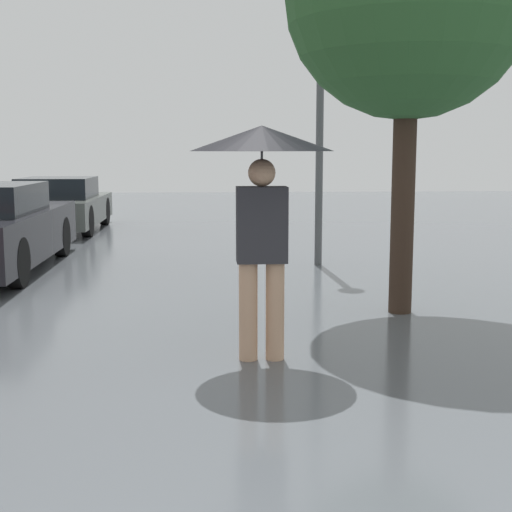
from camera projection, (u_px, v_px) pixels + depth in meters
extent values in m
cylinder|color=tan|center=(248.00, 311.00, 5.82)|extent=(0.15, 0.15, 0.81)
cylinder|color=tan|center=(275.00, 311.00, 5.83)|extent=(0.15, 0.15, 0.81)
cube|color=#2D2D33|center=(262.00, 225.00, 5.72)|extent=(0.41, 0.24, 0.61)
sphere|color=tan|center=(262.00, 173.00, 5.66)|extent=(0.22, 0.22, 0.22)
cylinder|color=#515456|center=(262.00, 192.00, 5.68)|extent=(0.02, 0.02, 0.65)
cone|color=black|center=(262.00, 138.00, 5.62)|extent=(1.15, 1.15, 0.20)
cylinder|color=black|center=(62.00, 237.00, 11.70)|extent=(0.18, 0.64, 0.64)
cylinder|color=black|center=(17.00, 263.00, 8.95)|extent=(0.18, 0.64, 0.64)
cube|color=#4C514C|center=(61.00, 210.00, 15.49)|extent=(1.70, 4.01, 0.55)
cube|color=black|center=(58.00, 188.00, 15.22)|extent=(1.45, 1.80, 0.43)
cylinder|color=black|center=(38.00, 211.00, 16.69)|extent=(0.18, 0.64, 0.64)
cylinder|color=black|center=(104.00, 211.00, 16.79)|extent=(0.18, 0.64, 0.64)
cylinder|color=black|center=(10.00, 222.00, 14.23)|extent=(0.18, 0.64, 0.64)
cylinder|color=black|center=(87.00, 221.00, 14.34)|extent=(0.18, 0.64, 0.64)
cylinder|color=#38281E|center=(403.00, 191.00, 7.43)|extent=(0.24, 0.24, 2.59)
cylinder|color=#515456|center=(320.00, 127.00, 10.51)|extent=(0.11, 0.11, 4.12)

